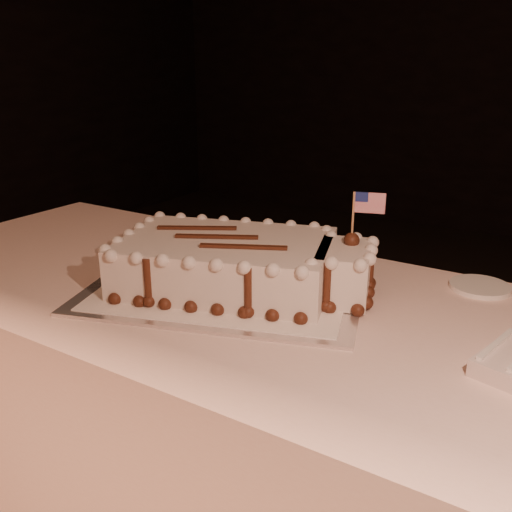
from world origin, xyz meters
The scene contains 5 objects.
banquet_table centered at (0.00, 0.60, 0.38)m, with size 2.40×0.80×0.75m, color #FFD6C5.
cake_board centered at (-0.26, 0.61, 0.75)m, with size 0.62×0.47×0.01m, color silver.
doily centered at (-0.26, 0.61, 0.76)m, with size 0.55×0.42×0.00m, color white.
sheet_cake centered at (-0.22, 0.62, 0.82)m, with size 0.61×0.45×0.23m.
side_plate centered at (0.24, 0.92, 0.76)m, with size 0.14×0.14×0.01m, color white.
Camera 1 is at (0.46, -0.39, 1.26)m, focal length 40.00 mm.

